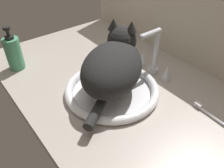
{
  "coord_description": "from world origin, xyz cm",
  "views": [
    {
      "loc": [
        56.15,
        -45.47,
        58.28
      ],
      "look_at": [
        3.62,
        -4.2,
        7.0
      ],
      "focal_mm": 37.32,
      "sensor_mm": 36.0,
      "label": 1
    }
  ],
  "objects_px": {
    "faucet": "(154,57)",
    "toothbrush": "(214,117)",
    "cat": "(114,64)",
    "soap_pump_bottle": "(14,53)",
    "sink_basin": "(112,90)",
    "metal_jar": "(123,49)"
  },
  "relations": [
    {
      "from": "faucet",
      "to": "toothbrush",
      "type": "bearing_deg",
      "value": -6.18
    },
    {
      "from": "cat",
      "to": "soap_pump_bottle",
      "type": "height_order",
      "value": "cat"
    },
    {
      "from": "soap_pump_bottle",
      "to": "toothbrush",
      "type": "bearing_deg",
      "value": 29.51
    },
    {
      "from": "faucet",
      "to": "soap_pump_bottle",
      "type": "bearing_deg",
      "value": -131.98
    },
    {
      "from": "sink_basin",
      "to": "cat",
      "type": "relative_size",
      "value": 0.93
    },
    {
      "from": "sink_basin",
      "to": "soap_pump_bottle",
      "type": "distance_m",
      "value": 0.44
    },
    {
      "from": "sink_basin",
      "to": "metal_jar",
      "type": "height_order",
      "value": "metal_jar"
    },
    {
      "from": "toothbrush",
      "to": "metal_jar",
      "type": "bearing_deg",
      "value": 175.88
    },
    {
      "from": "cat",
      "to": "metal_jar",
      "type": "height_order",
      "value": "cat"
    },
    {
      "from": "sink_basin",
      "to": "cat",
      "type": "bearing_deg",
      "value": 123.72
    },
    {
      "from": "toothbrush",
      "to": "soap_pump_bottle",
      "type": "bearing_deg",
      "value": -150.49
    },
    {
      "from": "sink_basin",
      "to": "faucet",
      "type": "relative_size",
      "value": 1.77
    },
    {
      "from": "metal_jar",
      "to": "soap_pump_bottle",
      "type": "xyz_separation_m",
      "value": [
        -0.2,
        -0.43,
        0.04
      ]
    },
    {
      "from": "faucet",
      "to": "soap_pump_bottle",
      "type": "relative_size",
      "value": 1.05
    },
    {
      "from": "soap_pump_bottle",
      "to": "toothbrush",
      "type": "distance_m",
      "value": 0.8
    },
    {
      "from": "faucet",
      "to": "toothbrush",
      "type": "height_order",
      "value": "faucet"
    },
    {
      "from": "sink_basin",
      "to": "metal_jar",
      "type": "xyz_separation_m",
      "value": [
        -0.19,
        0.21,
        0.02
      ]
    },
    {
      "from": "faucet",
      "to": "metal_jar",
      "type": "xyz_separation_m",
      "value": [
        -0.19,
        0.0,
        -0.05
      ]
    },
    {
      "from": "soap_pump_bottle",
      "to": "metal_jar",
      "type": "bearing_deg",
      "value": 65.49
    },
    {
      "from": "toothbrush",
      "to": "faucet",
      "type": "bearing_deg",
      "value": 173.82
    },
    {
      "from": "cat",
      "to": "metal_jar",
      "type": "bearing_deg",
      "value": 131.89
    },
    {
      "from": "soap_pump_bottle",
      "to": "toothbrush",
      "type": "height_order",
      "value": "soap_pump_bottle"
    }
  ]
}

